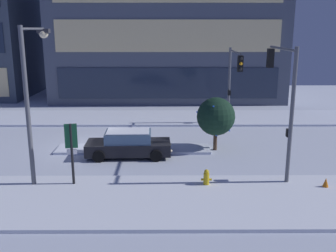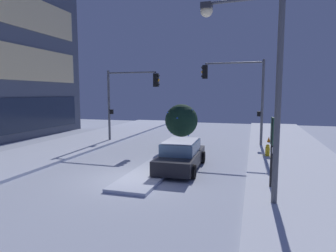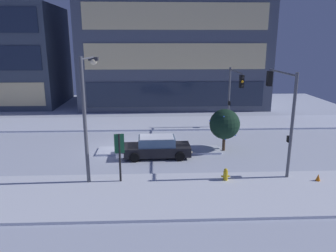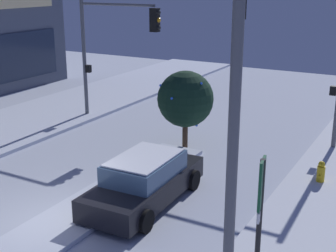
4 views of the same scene
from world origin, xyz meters
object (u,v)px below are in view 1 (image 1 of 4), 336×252
object	(u,v)px
fire_hydrant	(206,179)
construction_cone	(326,184)
parking_info_sign	(72,147)
decorated_tree_median	(216,117)
street_lamp_arched	(33,82)
traffic_light_corner_near_right	(282,87)
car_near	(128,144)
traffic_light_corner_far_right	(234,75)

from	to	relation	value
fire_hydrant	construction_cone	world-z (taller)	fire_hydrant
fire_hydrant	parking_info_sign	size ratio (longest dim) A/B	0.29
parking_info_sign	construction_cone	size ratio (longest dim) A/B	5.34
decorated_tree_median	fire_hydrant	bearing A→B (deg)	-100.94
street_lamp_arched	traffic_light_corner_near_right	bearing A→B (deg)	-79.87
decorated_tree_median	traffic_light_corner_near_right	bearing A→B (deg)	-53.59
traffic_light_corner_near_right	parking_info_sign	xyz separation A→B (m)	(-9.74, -1.87, -2.41)
car_near	construction_cone	world-z (taller)	car_near
fire_hydrant	parking_info_sign	bearing A→B (deg)	178.88
decorated_tree_median	construction_cone	size ratio (longest dim) A/B	5.71
traffic_light_corner_near_right	fire_hydrant	world-z (taller)	traffic_light_corner_near_right
car_near	decorated_tree_median	world-z (taller)	decorated_tree_median
traffic_light_corner_near_right	street_lamp_arched	size ratio (longest dim) A/B	0.88
traffic_light_corner_near_right	construction_cone	distance (m)	4.88
parking_info_sign	decorated_tree_median	xyz separation A→B (m)	(7.09, 5.46, 0.14)
car_near	street_lamp_arched	distance (m)	6.53
traffic_light_corner_near_right	parking_info_sign	distance (m)	10.20
traffic_light_corner_near_right	street_lamp_arched	distance (m)	11.54
decorated_tree_median	construction_cone	bearing A→B (deg)	-54.52
traffic_light_corner_far_right	street_lamp_arched	world-z (taller)	street_lamp_arched
street_lamp_arched	parking_info_sign	xyz separation A→B (m)	(1.74, -0.77, -2.81)
parking_info_sign	decorated_tree_median	world-z (taller)	decorated_tree_median
traffic_light_corner_near_right	parking_info_sign	world-z (taller)	traffic_light_corner_near_right
street_lamp_arched	construction_cone	size ratio (longest dim) A/B	12.95
traffic_light_corner_far_right	construction_cone	distance (m)	11.45
car_near	fire_hydrant	world-z (taller)	car_near
traffic_light_corner_near_right	street_lamp_arched	world-z (taller)	street_lamp_arched
street_lamp_arched	car_near	bearing A→B (deg)	-43.14
car_near	fire_hydrant	bearing A→B (deg)	-49.83
traffic_light_corner_far_right	traffic_light_corner_near_right	bearing A→B (deg)	6.28
traffic_light_corner_near_right	decorated_tree_median	world-z (taller)	traffic_light_corner_near_right
fire_hydrant	parking_info_sign	distance (m)	6.19
traffic_light_corner_far_right	fire_hydrant	distance (m)	11.20
parking_info_sign	construction_cone	xyz separation A→B (m)	(11.29, -0.43, -1.60)
fire_hydrant	traffic_light_corner_far_right	bearing A→B (deg)	74.65
traffic_light_corner_far_right	street_lamp_arched	xyz separation A→B (m)	(-10.57, -9.38, 0.79)
traffic_light_corner_near_right	fire_hydrant	bearing A→B (deg)	118.10
car_near	construction_cone	bearing A→B (deg)	-28.65
traffic_light_corner_far_right	construction_cone	bearing A→B (deg)	13.11
decorated_tree_median	construction_cone	world-z (taller)	decorated_tree_median
car_near	traffic_light_corner_far_right	xyz separation A→B (m)	(6.73, 5.89, 3.18)
car_near	fire_hydrant	distance (m)	5.87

